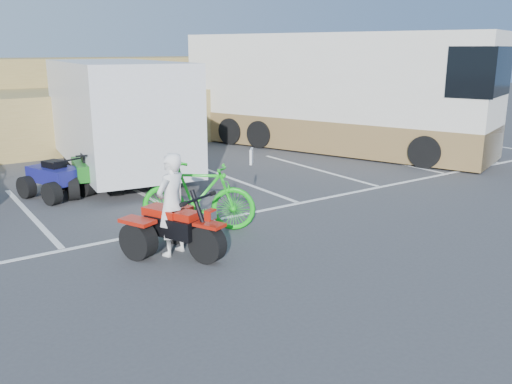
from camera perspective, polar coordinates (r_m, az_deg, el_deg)
ground at (r=9.30m, az=0.87°, el=-7.18°), size 100.00×100.00×0.00m
parking_stripes at (r=13.02m, az=-6.35°, el=-0.75°), size 28.00×5.16×0.01m
grass_embankment at (r=23.15m, az=-22.05°, el=8.68°), size 40.00×8.50×3.10m
red_trike_atv at (r=9.60m, az=-7.98°, el=-6.61°), size 1.90×2.12×1.13m
rider at (r=9.40m, az=-8.88°, el=-1.31°), size 0.77×0.66×1.80m
green_dirt_bike at (r=10.70m, az=-6.12°, el=-0.43°), size 2.16×1.94×1.36m
cargo_trailer at (r=16.00m, az=-14.45°, el=8.00°), size 3.47×7.02×3.15m
rv_motorhome at (r=19.53m, az=8.06°, el=9.49°), size 6.50×11.21×3.94m
quad_atv_blue at (r=14.00m, az=-20.20°, el=-0.50°), size 1.60×1.84×1.00m
quad_atv_green at (r=14.19m, az=-16.82°, el=-0.01°), size 1.53×1.86×1.09m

